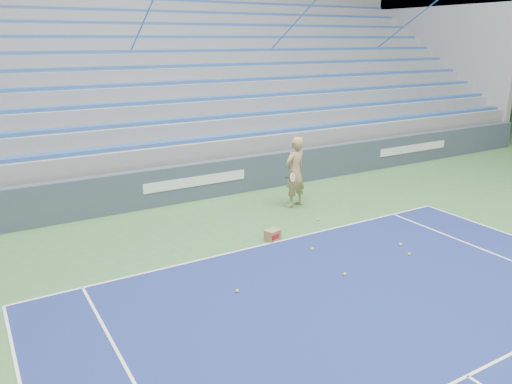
{
  "coord_description": "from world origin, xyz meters",
  "views": [
    {
      "loc": [
        -5.63,
        2.78,
        4.58
      ],
      "look_at": [
        0.06,
        12.38,
        1.15
      ],
      "focal_mm": 35.0,
      "sensor_mm": 36.0,
      "label": 1
    }
  ],
  "objects": [
    {
      "name": "sponsor_barrier",
      "position": [
        0.0,
        15.88,
        0.55
      ],
      "size": [
        30.0,
        0.32,
        1.1
      ],
      "color": "#384556",
      "rests_on": "ground"
    },
    {
      "name": "bleachers",
      "position": [
        0.0,
        21.6,
        2.36
      ],
      "size": [
        31.0,
        9.15,
        7.3
      ],
      "color": "gray",
      "rests_on": "ground"
    },
    {
      "name": "tennis_ball_5",
      "position": [
        2.06,
        12.53,
        0.03
      ],
      "size": [
        0.07,
        0.07,
        0.07
      ],
      "primitive_type": "sphere",
      "color": "#D2E22E",
      "rests_on": "ground"
    },
    {
      "name": "tennis_ball_1",
      "position": [
        2.44,
        9.76,
        0.03
      ],
      "size": [
        0.07,
        0.07,
        0.07
      ],
      "primitive_type": "sphere",
      "color": "#D2E22E",
      "rests_on": "ground"
    },
    {
      "name": "tennis_ball_3",
      "position": [
        -1.64,
        10.22,
        0.03
      ],
      "size": [
        0.07,
        0.07,
        0.07
      ],
      "primitive_type": "sphere",
      "color": "#D2E22E",
      "rests_on": "ground"
    },
    {
      "name": "tennis_ball_2",
      "position": [
        0.57,
        9.73,
        0.03
      ],
      "size": [
        0.07,
        0.07,
        0.07
      ],
      "primitive_type": "sphere",
      "color": "#D2E22E",
      "rests_on": "ground"
    },
    {
      "name": "tennis_ball_0",
      "position": [
        0.77,
        11.08,
        0.03
      ],
      "size": [
        0.07,
        0.07,
        0.07
      ],
      "primitive_type": "sphere",
      "color": "#D2E22E",
      "rests_on": "ground"
    },
    {
      "name": "tennis_player",
      "position": [
        2.2,
        13.86,
        1.01
      ],
      "size": [
        1.02,
        0.94,
        2.01
      ],
      "color": "tan",
      "rests_on": "ground"
    },
    {
      "name": "ball_box",
      "position": [
        0.31,
        12.05,
        0.13
      ],
      "size": [
        0.41,
        0.37,
        0.26
      ],
      "color": "#936F47",
      "rests_on": "ground"
    },
    {
      "name": "tennis_ball_4",
      "position": [
        2.67,
        10.24,
        0.03
      ],
      "size": [
        0.07,
        0.07,
        0.07
      ],
      "primitive_type": "sphere",
      "color": "#D2E22E",
      "rests_on": "ground"
    }
  ]
}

